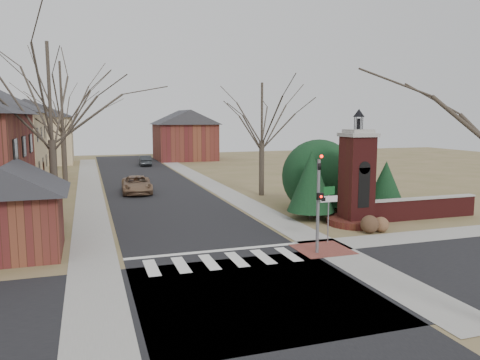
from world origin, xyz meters
name	(u,v)px	position (x,y,z in m)	size (l,w,h in m)	color
ground	(229,267)	(0.00, 0.00, 0.00)	(120.00, 120.00, 0.00)	brown
main_street	(154,188)	(0.00, 22.00, 0.01)	(8.00, 70.00, 0.01)	black
cross_street	(254,293)	(0.00, -3.00, 0.01)	(120.00, 8.00, 0.01)	black
crosswalk_zone	(223,261)	(0.00, 0.80, 0.01)	(8.00, 2.20, 0.02)	silver
stop_bar	(214,251)	(0.00, 2.30, 0.01)	(8.00, 0.35, 0.02)	silver
sidewalk_right_main	(213,186)	(5.20, 22.00, 0.01)	(2.00, 60.00, 0.02)	gray
sidewalk_left	(90,191)	(-5.20, 22.00, 0.01)	(2.00, 60.00, 0.02)	gray
curb_apron	(323,249)	(4.80, 1.00, 0.01)	(2.40, 2.40, 0.02)	brown
traffic_signal_pole	(318,196)	(4.30, 0.57, 2.59)	(0.28, 0.41, 4.50)	slate
sign_post	(329,203)	(5.59, 1.99, 1.95)	(0.90, 0.07, 2.75)	slate
brick_gate_monument	(357,187)	(9.00, 4.99, 2.17)	(3.20, 3.20, 6.47)	#521918
brick_garden_wall	(422,208)	(13.50, 5.00, 0.66)	(7.50, 0.50, 1.30)	#521918
garage_left	(11,205)	(-8.52, 4.49, 2.24)	(4.80, 4.80, 4.29)	brown
house_distant_left	(31,131)	(-12.01, 48.00, 4.25)	(10.80, 8.80, 8.53)	#CCB388
house_distant_right	(185,134)	(7.99, 47.99, 3.65)	(8.80, 8.80, 7.30)	brown
evergreen_near	(311,181)	(7.20, 7.00, 2.30)	(2.80, 2.80, 4.10)	#473D33
evergreen_mid	(350,172)	(10.50, 8.20, 2.60)	(3.40, 3.40, 4.70)	#473D33
evergreen_far	(386,183)	(12.50, 7.20, 1.90)	(2.40, 2.40, 3.30)	#473D33
evergreen_mass	(319,173)	(9.00, 9.50, 2.40)	(4.80, 4.80, 4.80)	black
bare_tree_0	(49,85)	(-7.00, 9.00, 7.70)	(8.05, 8.05, 11.15)	#473D33
bare_tree_1	(61,91)	(-7.00, 22.00, 8.03)	(8.40, 8.40, 11.64)	#473D33
bare_tree_2	(62,107)	(-7.50, 35.00, 7.03)	(7.35, 7.35, 10.19)	#473D33
bare_tree_3	(262,108)	(7.50, 16.00, 6.69)	(7.00, 7.00, 9.70)	#473D33
pickup_truck	(137,185)	(-1.60, 19.98, 0.68)	(2.27, 4.92, 1.37)	#846348
distant_car	(145,160)	(1.60, 41.33, 0.64)	(1.36, 3.89, 1.28)	#2C2F32
dry_shrub_left	(370,224)	(8.60, 3.00, 0.47)	(0.95, 0.95, 0.95)	#4C3422
dry_shrub_right	(381,225)	(9.30, 3.00, 0.41)	(0.81, 0.81, 0.81)	brown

